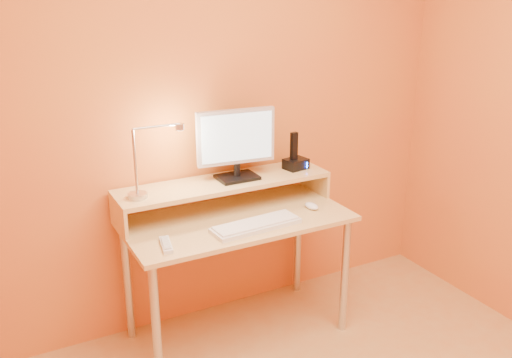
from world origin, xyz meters
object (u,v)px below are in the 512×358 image
phone_dock (296,164)px  remote_control (166,245)px  mouse (312,206)px  lamp_base (138,196)px  keyboard (256,226)px  monitor_panel (236,137)px

phone_dock → remote_control: size_ratio=0.77×
phone_dock → mouse: bearing=-109.0°
phone_dock → remote_control: (-0.91, -0.31, -0.18)m
lamp_base → keyboard: (0.52, -0.28, -0.16)m
monitor_panel → mouse: monitor_panel is taller
keyboard → mouse: bearing=7.8°
monitor_panel → lamp_base: 0.62m
lamp_base → remote_control: size_ratio=0.59×
monitor_panel → remote_control: 0.73m
monitor_panel → phone_dock: monitor_panel is taller
monitor_panel → lamp_base: (-0.57, -0.04, -0.23)m
phone_dock → remote_control: 0.97m
phone_dock → mouse: (-0.04, -0.23, -0.17)m
mouse → remote_control: size_ratio=0.58×
monitor_panel → keyboard: 0.51m
lamp_base → remote_control: 0.33m
lamp_base → phone_dock: (0.95, 0.03, 0.02)m
monitor_panel → phone_dock: (0.38, -0.01, -0.21)m
lamp_base → mouse: 0.95m
phone_dock → keyboard: size_ratio=0.28×
phone_dock → remote_control: phone_dock is taller
lamp_base → remote_control: lamp_base is taller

